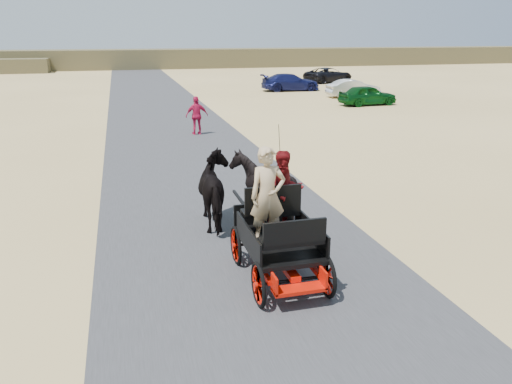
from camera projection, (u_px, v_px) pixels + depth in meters
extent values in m
plane|color=tan|center=(282.00, 320.00, 8.03)|extent=(140.00, 140.00, 0.00)
cube|color=#38383A|center=(282.00, 320.00, 8.03)|extent=(6.00, 140.00, 0.01)
cube|color=brown|center=(135.00, 59.00, 64.69)|extent=(140.00, 6.00, 2.40)
imported|color=black|center=(218.00, 191.00, 11.82)|extent=(0.91, 2.01, 1.70)
imported|color=black|center=(263.00, 187.00, 12.10)|extent=(1.37, 1.54, 1.70)
imported|color=tan|center=(268.00, 196.00, 8.96)|extent=(0.66, 0.43, 1.80)
imported|color=#660C0F|center=(284.00, 191.00, 9.63)|extent=(0.77, 0.60, 1.58)
imported|color=#BE1543|center=(197.00, 116.00, 22.48)|extent=(1.04, 0.49, 1.73)
imported|color=#0C4C19|center=(368.00, 95.00, 31.80)|extent=(3.82, 1.76, 1.27)
imported|color=silver|center=(353.00, 88.00, 35.73)|extent=(3.84, 1.46, 1.25)
imported|color=navy|center=(290.00, 82.00, 39.74)|extent=(4.71, 2.08, 1.34)
imported|color=black|center=(329.00, 75.00, 46.57)|extent=(5.34, 3.87, 1.35)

